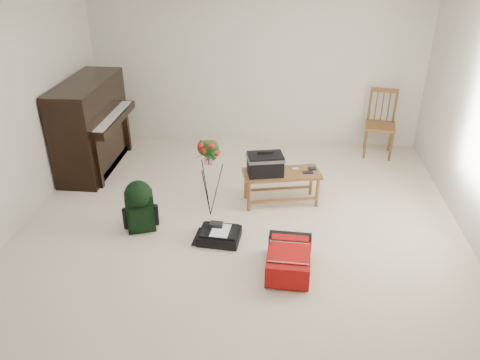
# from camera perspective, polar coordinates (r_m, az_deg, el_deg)

# --- Properties ---
(floor) EXTENTS (5.00, 5.50, 0.01)m
(floor) POSITION_cam_1_polar(r_m,az_deg,el_deg) (5.19, -0.26, -7.15)
(floor) COLOR beige
(floor) RESTS_ON ground
(wall_back) EXTENTS (5.00, 0.04, 2.50)m
(wall_back) POSITION_cam_1_polar(r_m,az_deg,el_deg) (7.20, 1.96, 14.03)
(wall_back) COLOR silver
(wall_back) RESTS_ON floor
(piano) EXTENTS (0.71, 1.50, 1.25)m
(piano) POSITION_cam_1_polar(r_m,az_deg,el_deg) (6.81, -17.60, 6.15)
(piano) COLOR black
(piano) RESTS_ON floor
(bench) EXTENTS (0.99, 0.56, 0.72)m
(bench) POSITION_cam_1_polar(r_m,az_deg,el_deg) (5.62, 3.68, 1.73)
(bench) COLOR brown
(bench) RESTS_ON floor
(dining_chair) EXTENTS (0.48, 0.48, 0.98)m
(dining_chair) POSITION_cam_1_polar(r_m,az_deg,el_deg) (7.26, 16.69, 6.56)
(dining_chair) COLOR brown
(dining_chair) RESTS_ON floor
(red_suitcase) EXTENTS (0.44, 0.64, 0.27)m
(red_suitcase) POSITION_cam_1_polar(r_m,az_deg,el_deg) (4.72, 5.94, -9.28)
(red_suitcase) COLOR red
(red_suitcase) RESTS_ON floor
(black_duffel) EXTENTS (0.47, 0.39, 0.19)m
(black_duffel) POSITION_cam_1_polar(r_m,az_deg,el_deg) (5.13, -2.53, -6.70)
(black_duffel) COLOR black
(black_duffel) RESTS_ON floor
(green_backpack) EXTENTS (0.35, 0.33, 0.61)m
(green_backpack) POSITION_cam_1_polar(r_m,az_deg,el_deg) (5.28, -12.19, -2.86)
(green_backpack) COLOR black
(green_backpack) RESTS_ON floor
(flower_stand) EXTENTS (0.37, 0.37, 1.02)m
(flower_stand) POSITION_cam_1_polar(r_m,az_deg,el_deg) (5.37, -3.77, 0.28)
(flower_stand) COLOR black
(flower_stand) RESTS_ON floor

